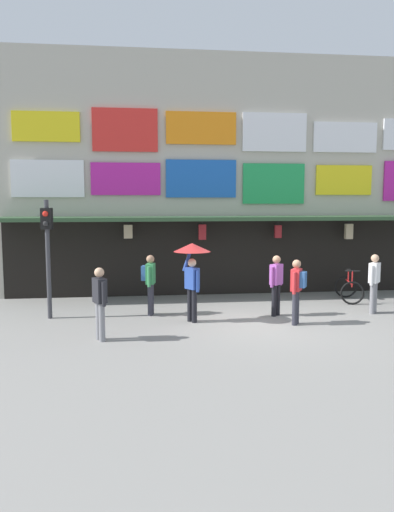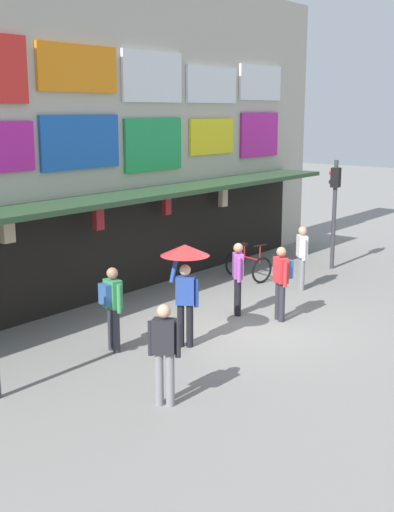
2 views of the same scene
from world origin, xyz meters
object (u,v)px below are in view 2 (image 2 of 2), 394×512
Objects in this scene: pedestrian_in_white at (112,303)px; pedestrian_in_black at (164,349)px; bicycle_parked at (248,265)px; pedestrian_in_purple at (238,275)px; traffic_light_far at (335,197)px; pedestrian_in_red at (282,278)px; pedestrian_with_umbrella at (185,267)px; pedestrian_in_blue at (302,254)px.

pedestrian_in_white is 2.67m from pedestrian_in_black.
bicycle_parked is 3.35m from pedestrian_in_purple.
bicycle_parked is at bearing 155.20° from traffic_light_far.
pedestrian_with_umbrella is at bearing 167.54° from pedestrian_in_red.
pedestrian_in_red is at bearing -12.46° from pedestrian_with_umbrella.
pedestrian_with_umbrella is 1.24× the size of pedestrian_in_black.
pedestrian_in_black is (-7.45, -1.84, 0.00)m from pedestrian_in_blue.
pedestrian_with_umbrella is at bearing 32.78° from pedestrian_in_black.
traffic_light_far is 2.94m from pedestrian_in_blue.
pedestrian_in_purple is at bearing -8.58° from pedestrian_in_white.
pedestrian_in_blue is (2.82, -0.03, 0.00)m from pedestrian_in_purple.
pedestrian_in_blue reaches higher than bicycle_parked.
bicycle_parked is 0.77× the size of pedestrian_in_black.
traffic_light_far reaches higher than pedestrian_in_purple.
pedestrian_in_black is (-10.10, -2.32, -1.19)m from traffic_light_far.
pedestrian_in_purple is 1.00× the size of pedestrian_in_blue.
traffic_light_far is 1.90× the size of pedestrian_in_white.
pedestrian_in_red is 0.81× the size of pedestrian_with_umbrella.
pedestrian_with_umbrella is (-2.37, -0.42, 0.69)m from pedestrian_in_purple.
pedestrian_in_blue and pedestrian_in_white have the same top height.
pedestrian_in_black is (-4.63, -1.87, 0.00)m from pedestrian_in_purple.
pedestrian_in_red and pedestrian_in_blue have the same top height.
traffic_light_far is 1.90× the size of pedestrian_in_blue.
bicycle_parked is (-2.61, 1.21, -1.75)m from traffic_light_far.
pedestrian_in_white is (-1.08, 0.94, -0.66)m from pedestrian_with_umbrella.
pedestrian_in_purple is at bearing -149.82° from bicycle_parked.
pedestrian_with_umbrella reaches higher than pedestrian_in_white.
pedestrian_in_white is (-3.45, 0.52, 0.04)m from pedestrian_in_purple.
bicycle_parked is 0.62× the size of pedestrian_with_umbrella.
bicycle_parked is 0.77× the size of pedestrian_in_purple.
traffic_light_far is 1.90× the size of pedestrian_in_black.
pedestrian_in_blue is 1.00× the size of pedestrian_in_white.
traffic_light_far is 10.43m from pedestrian_in_black.
pedestrian_in_black is at bearing -147.22° from pedestrian_with_umbrella.
pedestrian_in_white is at bearing 139.09° from pedestrian_with_umbrella.
pedestrian_in_blue is (2.56, 0.97, -0.04)m from pedestrian_in_red.
pedestrian_in_red is at bearing -22.23° from pedestrian_in_white.
pedestrian_in_white reaches higher than bicycle_parked.
pedestrian_in_purple is at bearing 179.33° from pedestrian_in_blue.
bicycle_parked is 8.29m from pedestrian_in_black.
pedestrian_in_black is (-1.18, -2.39, -0.04)m from pedestrian_in_white.
pedestrian_in_purple is (-2.85, -1.66, 0.55)m from bicycle_parked.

